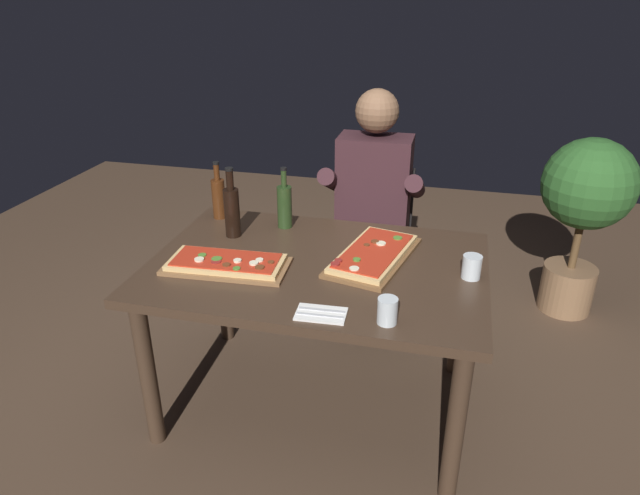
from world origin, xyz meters
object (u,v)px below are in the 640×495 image
wine_bottle_dark (219,197)px  tumbler_far_side (471,268)px  oil_bottle_amber (285,205)px  dining_table (317,283)px  pizza_rectangular_left (373,255)px  tumbler_near_camera (387,311)px  pizza_rectangular_front (227,264)px  seated_diner (372,203)px  vinegar_bottle_green (232,210)px  diner_chair (374,238)px  potted_plant_corner (585,203)px

wine_bottle_dark → tumbler_far_side: size_ratio=2.99×
oil_bottle_amber → dining_table: bearing=-54.1°
pizza_rectangular_left → wine_bottle_dark: bearing=161.4°
dining_table → tumbler_near_camera: tumbler_near_camera is taller
pizza_rectangular_left → tumbler_near_camera: size_ratio=5.86×
pizza_rectangular_front → seated_diner: 0.98m
vinegar_bottle_green → diner_chair: size_ratio=0.38×
tumbler_far_side → diner_chair: bearing=121.6°
vinegar_bottle_green → tumbler_near_camera: (0.79, -0.56, -0.08)m
dining_table → tumbler_near_camera: bearing=-47.7°
tumbler_near_camera → seated_diner: (-0.23, 1.11, -0.05)m
vinegar_bottle_green → dining_table: bearing=-22.0°
dining_table → pizza_rectangular_left: bearing=23.3°
diner_chair → vinegar_bottle_green: bearing=-129.6°
wine_bottle_dark → diner_chair: size_ratio=0.33×
pizza_rectangular_front → seated_diner: (0.47, 0.87, -0.02)m
oil_bottle_amber → potted_plant_corner: (1.49, 0.84, -0.16)m
tumbler_near_camera → seated_diner: seated_diner is taller
dining_table → seated_diner: bearing=81.2°
tumbler_near_camera → tumbler_far_side: 0.49m
wine_bottle_dark → potted_plant_corner: (1.84, 0.80, -0.16)m
dining_table → pizza_rectangular_left: 0.27m
wine_bottle_dark → tumbler_far_side: wine_bottle_dark is taller
dining_table → tumbler_far_side: (0.63, 0.03, 0.14)m
pizza_rectangular_front → tumbler_near_camera: bearing=-19.6°
wine_bottle_dark → vinegar_bottle_green: size_ratio=0.88×
pizza_rectangular_left → seated_diner: bearing=99.6°
tumbler_near_camera → potted_plant_corner: size_ratio=0.09×
wine_bottle_dark → tumbler_far_side: (1.22, -0.34, -0.07)m
diner_chair → pizza_rectangular_left: bearing=-81.9°
oil_bottle_amber → vinegar_bottle_green: (-0.20, -0.16, 0.02)m
pizza_rectangular_front → tumbler_far_side: (0.98, 0.16, 0.02)m
pizza_rectangular_left → oil_bottle_amber: bearing=152.7°
pizza_rectangular_front → tumbler_near_camera: 0.74m
pizza_rectangular_front → tumbler_far_side: tumbler_far_side is taller
diner_chair → oil_bottle_amber: bearing=-124.7°
dining_table → tumbler_far_side: bearing=2.4°
dining_table → potted_plant_corner: size_ratio=1.33×
tumbler_near_camera → pizza_rectangular_front: bearing=160.4°
vinegar_bottle_green → pizza_rectangular_left: bearing=-7.1°
diner_chair → seated_diner: size_ratio=0.65×
potted_plant_corner → tumbler_near_camera: bearing=-120.2°
pizza_rectangular_front → potted_plant_corner: size_ratio=0.50×
tumbler_far_side → seated_diner: (-0.51, 0.71, -0.04)m
oil_bottle_amber → potted_plant_corner: potted_plant_corner is taller
dining_table → wine_bottle_dark: wine_bottle_dark is taller
seated_diner → potted_plant_corner: seated_diner is taller
vinegar_bottle_green → diner_chair: bearing=50.4°
wine_bottle_dark → seated_diner: size_ratio=0.22×
pizza_rectangular_left → wine_bottle_dark: size_ratio=1.96×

